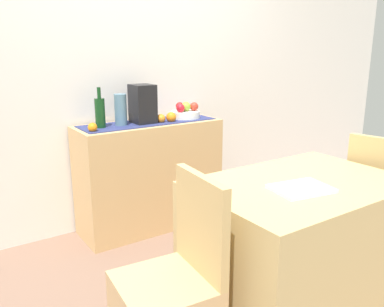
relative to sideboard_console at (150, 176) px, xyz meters
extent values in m
cube|color=#7F6050|center=(0.00, -0.92, -0.44)|extent=(6.40, 6.40, 0.02)
cube|color=silver|center=(0.00, 0.26, 0.92)|extent=(6.40, 0.06, 2.70)
cube|color=tan|center=(0.00, 0.00, 0.00)|extent=(1.13, 0.42, 0.86)
cube|color=navy|center=(0.00, 0.00, 0.43)|extent=(1.06, 0.32, 0.01)
cylinder|color=white|center=(0.34, 0.00, 0.46)|extent=(0.23, 0.23, 0.06)
sphere|color=red|center=(0.28, -0.03, 0.52)|extent=(0.07, 0.07, 0.07)
sphere|color=red|center=(0.33, 0.07, 0.52)|extent=(0.07, 0.07, 0.07)
sphere|color=#88AE35|center=(0.35, 0.00, 0.53)|extent=(0.08, 0.08, 0.08)
sphere|color=#B93223|center=(0.41, -0.02, 0.52)|extent=(0.07, 0.07, 0.07)
cylinder|color=#123A18|center=(-0.39, 0.00, 0.54)|extent=(0.07, 0.07, 0.22)
cylinder|color=#123A18|center=(-0.39, 0.00, 0.68)|extent=(0.03, 0.03, 0.08)
cube|color=black|center=(-0.04, 0.00, 0.58)|extent=(0.16, 0.18, 0.30)
cylinder|color=slate|center=(-0.23, 0.00, 0.55)|extent=(0.09, 0.09, 0.24)
sphere|color=orange|center=(0.16, -0.07, 0.47)|extent=(0.08, 0.08, 0.08)
sphere|color=orange|center=(-0.48, -0.09, 0.46)|extent=(0.06, 0.06, 0.06)
sphere|color=orange|center=(0.08, -0.06, 0.46)|extent=(0.07, 0.07, 0.07)
cube|color=tan|center=(0.16, -1.39, -0.06)|extent=(1.11, 0.77, 0.74)
cube|color=white|center=(0.06, -1.48, 0.32)|extent=(0.31, 0.25, 0.02)
cube|color=tan|center=(-0.50, -1.41, 0.25)|extent=(0.08, 0.40, 0.45)
cube|color=tan|center=(1.00, -1.39, -0.20)|extent=(0.48, 0.48, 0.45)
cube|color=tan|center=(0.82, -1.43, 0.25)|extent=(0.13, 0.40, 0.45)
camera|label=1|loc=(-1.43, -2.72, 0.99)|focal=37.55mm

